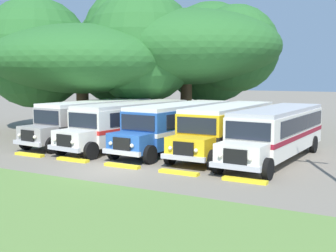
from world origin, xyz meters
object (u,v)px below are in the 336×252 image
Objects in this scene: parked_bus_slot_1 at (131,122)px; broad_shade_tree at (189,47)px; parked_bus_slot_4 at (277,131)px; secondary_tree at (92,55)px; parked_bus_slot_0 at (95,119)px; parked_bus_slot_2 at (179,124)px; parked_bus_slot_3 at (228,126)px.

broad_shade_tree reaches higher than parked_bus_slot_1.
secondary_tree reaches higher than parked_bus_slot_4.
parked_bus_slot_0 is 1.00× the size of parked_bus_slot_1.
secondary_tree is at bearing -141.17° from broad_shade_tree.
parked_bus_slot_1 is at bearing -36.68° from secondary_tree.
parked_bus_slot_1 is 1.01× the size of parked_bus_slot_2.
parked_bus_slot_2 is at bearing -25.21° from secondary_tree.
broad_shade_tree reaches higher than parked_bus_slot_0.
parked_bus_slot_4 is (3.13, -0.79, 0.00)m from parked_bus_slot_3.
broad_shade_tree is (-4.37, 10.21, 5.41)m from parked_bus_slot_2.
parked_bus_slot_0 is 1.01× the size of parked_bus_slot_3.
parked_bus_slot_0 is at bearing -101.58° from broad_shade_tree.
parked_bus_slot_2 is 3.19m from parked_bus_slot_3.
parked_bus_slot_2 is at bearing 96.32° from parked_bus_slot_0.
broad_shade_tree is (-7.55, 9.96, 5.41)m from parked_bus_slot_3.
parked_bus_slot_1 is (3.26, -0.45, 0.00)m from parked_bus_slot_0.
parked_bus_slot_2 is at bearing -84.66° from parked_bus_slot_3.
parked_bus_slot_0 is at bearing -87.02° from parked_bus_slot_3.
parked_bus_slot_3 is 0.65× the size of broad_shade_tree.
parked_bus_slot_3 is 15.48m from secondary_tree.
secondary_tree is at bearing -108.13° from parked_bus_slot_3.
parked_bus_slot_2 is (6.48, 0.10, 0.00)m from parked_bus_slot_0.
parked_bus_slot_0 and parked_bus_slot_1 have the same top height.
secondary_tree is at bearing -105.31° from parked_bus_slot_4.
parked_bus_slot_4 is at bearing 93.46° from parked_bus_slot_0.
parked_bus_slot_3 is (6.40, 0.79, 0.00)m from parked_bus_slot_1.
parked_bus_slot_4 is 0.63× the size of secondary_tree.
parked_bus_slot_3 is 0.63× the size of secondary_tree.
parked_bus_slot_1 is 6.45m from parked_bus_slot_3.
broad_shade_tree is (-10.67, 10.75, 5.41)m from parked_bus_slot_4.
parked_bus_slot_3 is at bearing 97.48° from parked_bus_slot_0.
parked_bus_slot_4 is 18.56m from secondary_tree.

